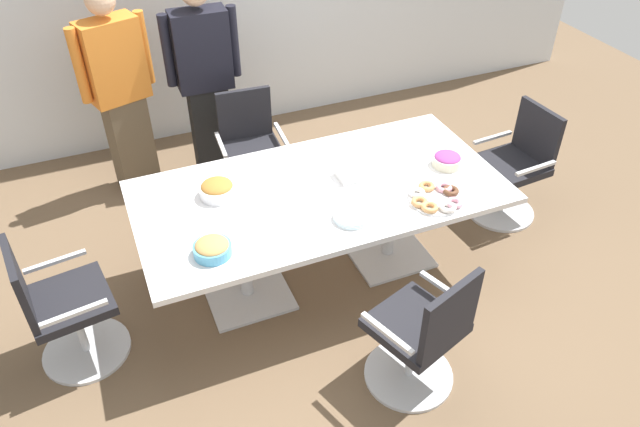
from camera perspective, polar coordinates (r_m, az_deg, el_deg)
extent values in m
cube|color=brown|center=(4.46, 0.00, -5.62)|extent=(10.00, 10.00, 0.01)
cube|color=white|center=(3.99, 0.00, 2.04)|extent=(2.40, 1.20, 0.04)
cube|color=silver|center=(4.32, -6.80, -7.36)|extent=(0.56, 0.56, 0.02)
cylinder|color=silver|center=(4.08, -7.16, -3.84)|extent=(0.09, 0.09, 0.69)
cube|color=silver|center=(4.63, 6.31, -3.63)|extent=(0.56, 0.56, 0.02)
cylinder|color=silver|center=(4.40, 6.62, -0.15)|extent=(0.09, 0.09, 0.69)
cylinder|color=silver|center=(5.17, -6.00, 1.51)|extent=(0.58, 0.58, 0.02)
cylinder|color=silver|center=(5.05, -6.16, 3.48)|extent=(0.05, 0.05, 0.41)
cube|color=black|center=(4.92, -6.34, 5.71)|extent=(0.49, 0.49, 0.06)
cube|color=black|center=(4.97, -7.11, 9.26)|extent=(0.44, 0.07, 0.42)
cube|color=silver|center=(4.90, -3.63, 7.41)|extent=(0.05, 0.37, 0.02)
cube|color=silver|center=(4.82, -9.27, 6.37)|extent=(0.05, 0.37, 0.02)
cylinder|color=silver|center=(4.22, -20.99, -11.86)|extent=(0.61, 0.61, 0.02)
cylinder|color=silver|center=(4.07, -21.66, -9.88)|extent=(0.05, 0.05, 0.41)
cube|color=black|center=(3.91, -22.45, -7.57)|extent=(0.52, 0.52, 0.06)
cube|color=black|center=(3.76, -26.37, -5.99)|extent=(0.10, 0.44, 0.42)
cube|color=silver|center=(4.02, -23.60, -4.15)|extent=(0.37, 0.08, 0.02)
cube|color=silver|center=(3.65, -22.06, -8.68)|extent=(0.37, 0.08, 0.02)
cylinder|color=silver|center=(3.88, 8.28, -14.69)|extent=(0.69, 0.69, 0.02)
cylinder|color=silver|center=(3.71, 8.58, -12.68)|extent=(0.05, 0.05, 0.41)
cube|color=black|center=(3.53, 8.94, -10.28)|extent=(0.59, 0.59, 0.06)
cube|color=black|center=(3.28, 12.13, -9.45)|extent=(0.43, 0.18, 0.42)
cube|color=silver|center=(3.31, 6.31, -11.08)|extent=(0.15, 0.36, 0.02)
cube|color=silver|center=(3.59, 11.71, -6.97)|extent=(0.15, 0.36, 0.02)
cylinder|color=silver|center=(5.21, 16.51, 0.23)|extent=(0.58, 0.58, 0.02)
cylinder|color=silver|center=(5.08, 16.94, 2.14)|extent=(0.05, 0.05, 0.41)
cube|color=black|center=(4.96, 17.42, 4.32)|extent=(0.49, 0.49, 0.06)
cube|color=black|center=(4.97, 19.75, 7.18)|extent=(0.07, 0.44, 0.42)
cube|color=silver|center=(4.76, 19.59, 4.02)|extent=(0.37, 0.06, 0.02)
cube|color=silver|center=(5.04, 15.88, 6.87)|extent=(0.37, 0.06, 0.02)
cube|color=brown|center=(5.35, -17.25, 6.35)|extent=(0.37, 0.29, 0.81)
cube|color=orange|center=(5.03, -18.82, 13.41)|extent=(0.49, 0.34, 0.64)
sphere|color=#DBAD89|center=(4.87, -19.96, 18.32)|extent=(0.22, 0.22, 0.22)
cylinder|color=orange|center=(5.11, -16.16, 14.71)|extent=(0.10, 0.10, 0.58)
cylinder|color=orange|center=(4.94, -21.69, 12.71)|extent=(0.10, 0.10, 0.58)
cube|color=black|center=(5.39, -10.14, 7.74)|extent=(0.32, 0.21, 0.81)
cube|color=black|center=(5.07, -11.06, 14.82)|extent=(0.45, 0.23, 0.64)
cylinder|color=black|center=(5.10, -8.10, 15.70)|extent=(0.08, 0.08, 0.58)
cylinder|color=black|center=(5.02, -14.13, 14.56)|extent=(0.08, 0.08, 0.58)
cylinder|color=white|center=(3.95, -9.60, 2.09)|extent=(0.23, 0.23, 0.08)
ellipsoid|color=#AD702D|center=(3.93, -9.66, 2.55)|extent=(0.20, 0.20, 0.07)
cylinder|color=beige|center=(4.28, 11.83, 4.82)|extent=(0.20, 0.20, 0.07)
ellipsoid|color=#9E3D8E|center=(4.26, 11.88, 5.19)|extent=(0.18, 0.18, 0.06)
cylinder|color=#4C9EC6|center=(3.51, -10.05, -3.37)|extent=(0.22, 0.22, 0.07)
ellipsoid|color=tan|center=(3.49, -10.11, -2.96)|extent=(0.19, 0.19, 0.06)
cylinder|color=white|center=(3.94, 10.79, 1.29)|extent=(0.34, 0.34, 0.01)
torus|color=brown|center=(4.00, 12.15, 2.11)|extent=(0.11, 0.11, 0.03)
torus|color=pink|center=(4.03, 11.57, 2.42)|extent=(0.11, 0.11, 0.03)
torus|color=tan|center=(4.02, 9.98, 2.54)|extent=(0.11, 0.11, 0.03)
torus|color=white|center=(3.95, 9.08, 1.94)|extent=(0.11, 0.11, 0.03)
torus|color=tan|center=(3.87, 9.33, 1.08)|extent=(0.11, 0.11, 0.03)
torus|color=tan|center=(3.83, 10.26, 0.57)|extent=(0.11, 0.11, 0.03)
torus|color=white|center=(3.86, 11.89, 0.57)|extent=(0.11, 0.11, 0.03)
torus|color=pink|center=(3.90, 12.50, 0.99)|extent=(0.11, 0.11, 0.03)
cylinder|color=white|center=(3.73, 2.98, -0.49)|extent=(0.23, 0.23, 0.01)
cylinder|color=silver|center=(3.73, 2.98, -0.42)|extent=(0.23, 0.23, 0.01)
cylinder|color=white|center=(3.72, 2.99, -0.35)|extent=(0.23, 0.23, 0.01)
cylinder|color=silver|center=(3.72, 2.99, -0.28)|extent=(0.23, 0.23, 0.01)
cylinder|color=white|center=(3.71, 2.99, -0.20)|extent=(0.23, 0.23, 0.01)
cylinder|color=silver|center=(3.71, 3.00, -0.13)|extent=(0.23, 0.23, 0.01)
cube|color=white|center=(4.07, 2.80, 3.84)|extent=(0.16, 0.16, 0.08)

